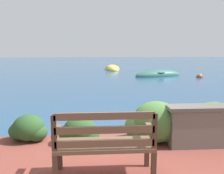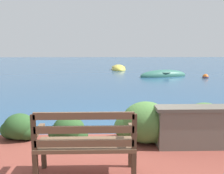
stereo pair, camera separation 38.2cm
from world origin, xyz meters
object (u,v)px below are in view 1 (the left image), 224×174
(park_bench, at_px, (105,142))
(mooring_buoy, at_px, (199,77))
(rowboat_mid, at_px, (112,69))
(rowboat_nearest, at_px, (158,75))

(park_bench, height_order, mooring_buoy, park_bench)
(park_bench, bearing_deg, rowboat_mid, 91.53)
(park_bench, height_order, rowboat_mid, park_bench)
(park_bench, bearing_deg, rowboat_nearest, 78.60)
(rowboat_nearest, xyz_separation_m, rowboat_mid, (-2.66, 4.60, 0.00))
(rowboat_mid, relative_size, mooring_buoy, 6.24)
(rowboat_nearest, distance_m, rowboat_mid, 5.31)
(rowboat_nearest, relative_size, rowboat_mid, 1.35)
(rowboat_mid, distance_m, mooring_buoy, 7.46)
(rowboat_mid, xyz_separation_m, mooring_buoy, (5.06, -5.48, -0.00))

